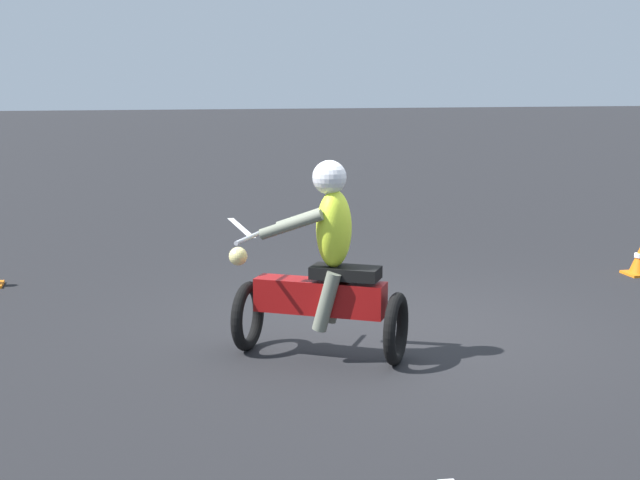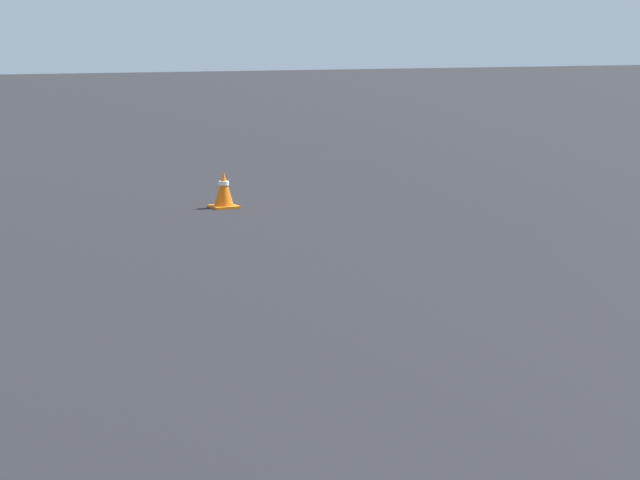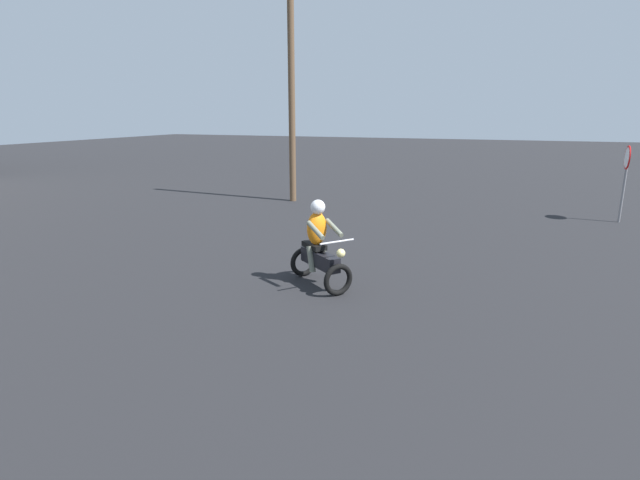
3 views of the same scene
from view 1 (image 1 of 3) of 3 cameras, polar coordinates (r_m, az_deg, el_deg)
ground_plane at (r=8.43m, az=4.91°, el=-5.62°), size 120.00×120.00×0.00m
motorcycle_rider_foreground at (r=7.36m, az=0.26°, el=-2.11°), size 1.23×1.51×1.66m
traffic_cone_near_left at (r=11.25m, az=19.77°, el=-1.28°), size 0.32×0.32×0.35m
lane_stripe_w at (r=14.02m, az=-5.09°, el=0.81°), size 1.95×0.18×0.01m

